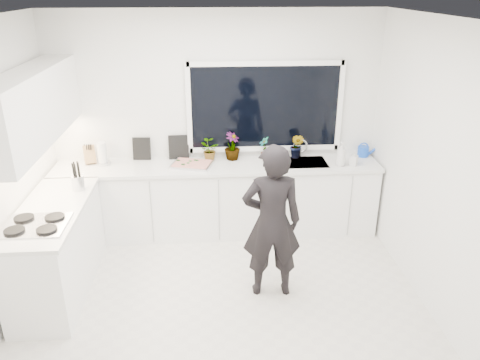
{
  "coord_description": "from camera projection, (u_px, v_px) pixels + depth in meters",
  "views": [
    {
      "loc": [
        -0.09,
        -3.86,
        2.96
      ],
      "look_at": [
        0.2,
        0.4,
        1.15
      ],
      "focal_mm": 35.0,
      "sensor_mm": 36.0,
      "label": 1
    }
  ],
  "objects": [
    {
      "name": "floor",
      "position": [
        223.0,
        302.0,
        4.71
      ],
      "size": [
        4.0,
        3.5,
        0.02
      ],
      "primitive_type": "cube",
      "color": "beige",
      "rests_on": "ground"
    },
    {
      "name": "wall_back",
      "position": [
        216.0,
        123.0,
        5.8
      ],
      "size": [
        4.0,
        0.02,
        2.7
      ],
      "primitive_type": "cube",
      "color": "white",
      "rests_on": "ground"
    },
    {
      "name": "wall_right",
      "position": [
        438.0,
        172.0,
        4.31
      ],
      "size": [
        0.02,
        3.5,
        2.7
      ],
      "primitive_type": "cube",
      "color": "white",
      "rests_on": "ground"
    },
    {
      "name": "ceiling",
      "position": [
        218.0,
        17.0,
        3.65
      ],
      "size": [
        4.0,
        3.5,
        0.02
      ],
      "primitive_type": "cube",
      "color": "white",
      "rests_on": "wall_back"
    },
    {
      "name": "window",
      "position": [
        265.0,
        107.0,
        5.73
      ],
      "size": [
        1.8,
        0.02,
        1.0
      ],
      "primitive_type": "cube",
      "color": "black",
      "rests_on": "wall_back"
    },
    {
      "name": "base_cabinets_back",
      "position": [
        218.0,
        200.0,
        5.87
      ],
      "size": [
        3.92,
        0.58,
        0.88
      ],
      "primitive_type": "cube",
      "color": "white",
      "rests_on": "floor"
    },
    {
      "name": "base_cabinets_left",
      "position": [
        57.0,
        251.0,
        4.75
      ],
      "size": [
        0.58,
        1.6,
        0.88
      ],
      "primitive_type": "cube",
      "color": "white",
      "rests_on": "floor"
    },
    {
      "name": "countertop_back",
      "position": [
        218.0,
        166.0,
        5.68
      ],
      "size": [
        3.94,
        0.62,
        0.04
      ],
      "primitive_type": "cube",
      "color": "silver",
      "rests_on": "base_cabinets_back"
    },
    {
      "name": "countertop_left",
      "position": [
        50.0,
        211.0,
        4.57
      ],
      "size": [
        0.62,
        1.6,
        0.04
      ],
      "primitive_type": "cube",
      "color": "silver",
      "rests_on": "base_cabinets_left"
    },
    {
      "name": "upper_cabinets",
      "position": [
        33.0,
        107.0,
        4.52
      ],
      "size": [
        0.34,
        2.1,
        0.7
      ],
      "primitive_type": "cube",
      "color": "white",
      "rests_on": "wall_left"
    },
    {
      "name": "sink",
      "position": [
        303.0,
        166.0,
        5.77
      ],
      "size": [
        0.58,
        0.42,
        0.14
      ],
      "primitive_type": "cube",
      "color": "silver",
      "rests_on": "countertop_back"
    },
    {
      "name": "faucet",
      "position": [
        300.0,
        148.0,
        5.89
      ],
      "size": [
        0.03,
        0.03,
        0.22
      ],
      "primitive_type": "cylinder",
      "color": "silver",
      "rests_on": "countertop_back"
    },
    {
      "name": "stovetop",
      "position": [
        35.0,
        225.0,
        4.24
      ],
      "size": [
        0.56,
        0.48,
        0.03
      ],
      "primitive_type": "cube",
      "color": "black",
      "rests_on": "countertop_left"
    },
    {
      "name": "person",
      "position": [
        272.0,
        222.0,
        4.56
      ],
      "size": [
        0.59,
        0.39,
        1.61
      ],
      "primitive_type": "imported",
      "rotation": [
        0.0,
        0.0,
        3.13
      ],
      "color": "black",
      "rests_on": "floor"
    },
    {
      "name": "pizza_tray",
      "position": [
        192.0,
        165.0,
        5.63
      ],
      "size": [
        0.54,
        0.46,
        0.03
      ],
      "primitive_type": "cube",
      "rotation": [
        0.0,
        0.0,
        -0.27
      ],
      "color": "#BBBBC0",
      "rests_on": "countertop_back"
    },
    {
      "name": "pizza",
      "position": [
        192.0,
        163.0,
        5.62
      ],
      "size": [
        0.49,
        0.41,
        0.01
      ],
      "primitive_type": "cube",
      "rotation": [
        0.0,
        0.0,
        -0.27
      ],
      "color": "#B43D18",
      "rests_on": "pizza_tray"
    },
    {
      "name": "watering_can",
      "position": [
        363.0,
        151.0,
        5.92
      ],
      "size": [
        0.18,
        0.18,
        0.13
      ],
      "primitive_type": "cylinder",
      "rotation": [
        0.0,
        0.0,
        -0.36
      ],
      "color": "blue",
      "rests_on": "countertop_back"
    },
    {
      "name": "paper_towel_roll",
      "position": [
        102.0,
        154.0,
        5.64
      ],
      "size": [
        0.12,
        0.12,
        0.26
      ],
      "primitive_type": "cylinder",
      "rotation": [
        0.0,
        0.0,
        -0.09
      ],
      "color": "silver",
      "rests_on": "countertop_back"
    },
    {
      "name": "knife_block",
      "position": [
        90.0,
        155.0,
        5.67
      ],
      "size": [
        0.16,
        0.14,
        0.22
      ],
      "primitive_type": "cube",
      "rotation": [
        0.0,
        0.0,
        0.36
      ],
      "color": "olive",
      "rests_on": "countertop_back"
    },
    {
      "name": "utensil_crock",
      "position": [
        78.0,
        183.0,
        4.96
      ],
      "size": [
        0.16,
        0.16,
        0.16
      ],
      "primitive_type": "cylinder",
      "rotation": [
        0.0,
        0.0,
        -0.22
      ],
      "color": "silver",
      "rests_on": "countertop_left"
    },
    {
      "name": "picture_frame_large",
      "position": [
        142.0,
        149.0,
        5.79
      ],
      "size": [
        0.22,
        0.03,
        0.28
      ],
      "primitive_type": "cube",
      "rotation": [
        0.0,
        0.0,
        -0.05
      ],
      "color": "black",
      "rests_on": "countertop_back"
    },
    {
      "name": "picture_frame_small",
      "position": [
        179.0,
        147.0,
        5.81
      ],
      "size": [
        0.25,
        0.03,
        0.3
      ],
      "primitive_type": "cube",
      "rotation": [
        0.0,
        0.0,
        0.04
      ],
      "color": "black",
      "rests_on": "countertop_back"
    },
    {
      "name": "herb_plants",
      "position": [
        242.0,
        148.0,
        5.79
      ],
      "size": [
        1.36,
        0.28,
        0.34
      ],
      "color": "#26662D",
      "rests_on": "countertop_back"
    },
    {
      "name": "soap_bottles",
      "position": [
        344.0,
        155.0,
        5.59
      ],
      "size": [
        0.28,
        0.12,
        0.29
      ],
      "color": "#D8BF66",
      "rests_on": "countertop_back"
    }
  ]
}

